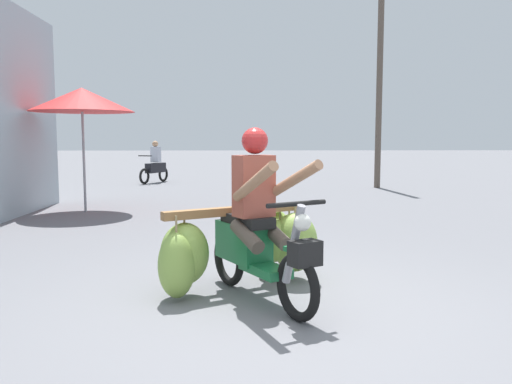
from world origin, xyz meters
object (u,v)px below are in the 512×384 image
Objects in this scene: utility_pole at (380,80)px; market_umbrella_near_shop at (82,100)px; motorbike_distant_ahead_left at (155,166)px; motorbike_main_loaded at (253,240)px.

market_umbrella_near_shop is at bearing -145.60° from utility_pole.
motorbike_distant_ahead_left is at bearing 87.54° from market_umbrella_near_shop.
motorbike_distant_ahead_left is (-2.97, 12.44, 0.07)m from motorbike_main_loaded.
market_umbrella_near_shop is 8.87m from utility_pole.
market_umbrella_near_shop is at bearing 120.50° from motorbike_main_loaded.
market_umbrella_near_shop reaches higher than motorbike_main_loaded.
utility_pole is (7.27, 4.98, 0.97)m from market_umbrella_near_shop.
motorbike_main_loaded is at bearing -110.87° from utility_pole.
motorbike_main_loaded is at bearing -59.50° from market_umbrella_near_shop.
utility_pole is (4.01, 10.52, 2.72)m from motorbike_main_loaded.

